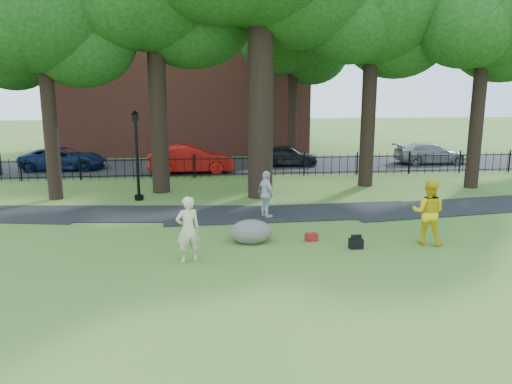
{
  "coord_description": "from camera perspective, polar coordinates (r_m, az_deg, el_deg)",
  "views": [
    {
      "loc": [
        -2.45,
        -14.73,
        4.9
      ],
      "look_at": [
        -0.71,
        2.0,
        1.29
      ],
      "focal_mm": 35.0,
      "sensor_mm": 36.0,
      "label": 1
    }
  ],
  "objects": [
    {
      "name": "brick_building",
      "position": [
        38.78,
        -8.46,
        13.6
      ],
      "size": [
        18.0,
        8.0,
        12.0
      ],
      "primitive_type": "cube",
      "color": "brown",
      "rests_on": "ground"
    },
    {
      "name": "silver_car",
      "position": [
        33.7,
        19.26,
        4.2
      ],
      "size": [
        4.58,
        1.88,
        1.32
      ],
      "primitive_type": "imported",
      "rotation": [
        0.0,
        0.0,
        1.58
      ],
      "color": "gray",
      "rests_on": "ground"
    },
    {
      "name": "navy_van",
      "position": [
        31.53,
        -21.14,
        3.57
      ],
      "size": [
        4.84,
        2.27,
        1.34
      ],
      "primitive_type": "imported",
      "rotation": [
        0.0,
        0.0,
        1.56
      ],
      "color": "#0D1D44",
      "rests_on": "ground"
    },
    {
      "name": "tree_row",
      "position": [
        23.55,
        1.45,
        20.04
      ],
      "size": [
        26.82,
        7.96,
        12.42
      ],
      "color": "black",
      "rests_on": "ground"
    },
    {
      "name": "grey_car",
      "position": [
        30.93,
        3.45,
        4.21
      ],
      "size": [
        3.94,
        1.7,
        1.33
      ],
      "primitive_type": "imported",
      "rotation": [
        0.0,
        0.0,
        1.54
      ],
      "color": "black",
      "rests_on": "ground"
    },
    {
      "name": "street",
      "position": [
        31.21,
        -1.36,
        3.07
      ],
      "size": [
        80.0,
        7.0,
        0.02
      ],
      "primitive_type": "cube",
      "color": "black",
      "rests_on": "ground"
    },
    {
      "name": "red_sedan",
      "position": [
        28.54,
        -7.43,
        3.73
      ],
      "size": [
        4.88,
        1.89,
        1.59
      ],
      "primitive_type": "imported",
      "rotation": [
        0.0,
        0.0,
        1.61
      ],
      "color": "#B3110D",
      "rests_on": "ground"
    },
    {
      "name": "woman",
      "position": [
        14.17,
        -7.79,
        -4.23
      ],
      "size": [
        0.79,
        0.64,
        1.89
      ],
      "primitive_type": "imported",
      "rotation": [
        0.0,
        0.0,
        3.45
      ],
      "color": "beige",
      "rests_on": "ground"
    },
    {
      "name": "footpath",
      "position": [
        19.57,
        4.41,
        -2.44
      ],
      "size": [
        36.07,
        3.85,
        0.03
      ],
      "primitive_type": "cube",
      "rotation": [
        0.0,
        0.0,
        0.03
      ],
      "color": "black",
      "rests_on": "ground"
    },
    {
      "name": "red_bag",
      "position": [
        16.17,
        6.35,
        -5.14
      ],
      "size": [
        0.41,
        0.3,
        0.26
      ],
      "primitive_type": "cube",
      "rotation": [
        0.0,
        0.0,
        0.18
      ],
      "color": "maroon",
      "rests_on": "ground"
    },
    {
      "name": "iron_fence",
      "position": [
        27.18,
        -0.69,
        3.0
      ],
      "size": [
        44.0,
        0.04,
        1.2
      ],
      "color": "black",
      "rests_on": "ground"
    },
    {
      "name": "backpack",
      "position": [
        15.65,
        11.36,
        -5.8
      ],
      "size": [
        0.42,
        0.27,
        0.31
      ],
      "primitive_type": "cube",
      "rotation": [
        0.0,
        0.0,
        0.03
      ],
      "color": "black",
      "rests_on": "ground"
    },
    {
      "name": "lamppost",
      "position": [
        22.03,
        -13.43,
        3.95
      ],
      "size": [
        0.38,
        0.38,
        3.88
      ],
      "rotation": [
        0.0,
        0.0,
        -0.07
      ],
      "color": "black",
      "rests_on": "ground"
    },
    {
      "name": "boulder",
      "position": [
        15.89,
        -0.59,
        -4.38
      ],
      "size": [
        1.46,
        1.17,
        0.78
      ],
      "primitive_type": "ellipsoid",
      "rotation": [
        0.0,
        0.0,
        0.12
      ],
      "color": "slate",
      "rests_on": "ground"
    },
    {
      "name": "man",
      "position": [
        16.46,
        19.08,
        -2.2
      ],
      "size": [
        1.24,
        1.14,
        2.05
      ],
      "primitive_type": "imported",
      "rotation": [
        0.0,
        0.0,
        2.67
      ],
      "color": "gold",
      "rests_on": "ground"
    },
    {
      "name": "pedestrian",
      "position": [
        18.7,
        1.17,
        -0.28
      ],
      "size": [
        0.84,
        1.13,
        1.79
      ],
      "primitive_type": "imported",
      "rotation": [
        0.0,
        0.0,
        2.0
      ],
      "color": "silver",
      "rests_on": "ground"
    },
    {
      "name": "ground",
      "position": [
        15.72,
        3.35,
        -6.09
      ],
      "size": [
        120.0,
        120.0,
        0.0
      ],
      "primitive_type": "plane",
      "color": "#396925",
      "rests_on": "ground"
    }
  ]
}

